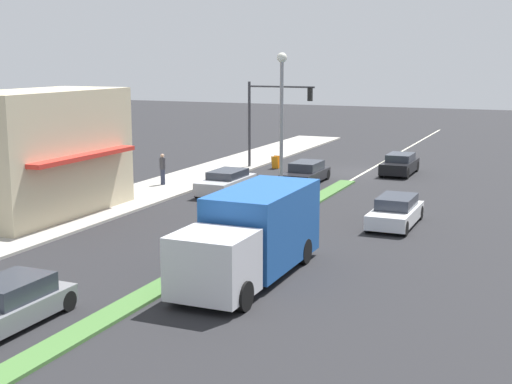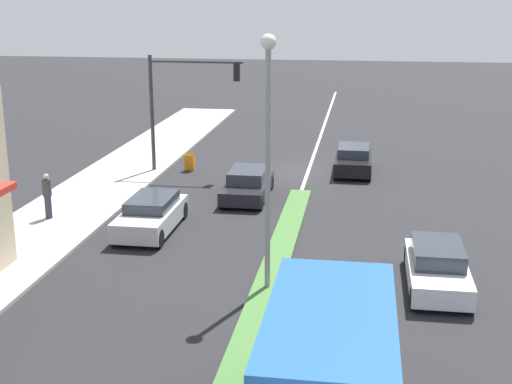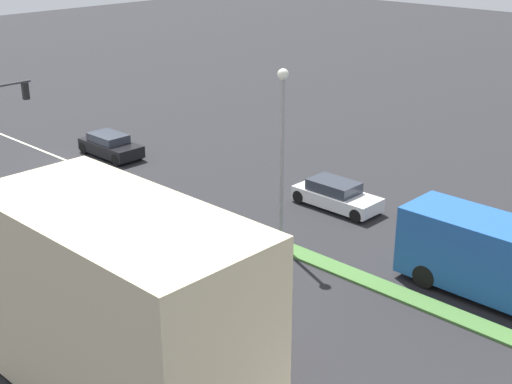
{
  "view_description": "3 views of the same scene",
  "coord_description": "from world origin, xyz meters",
  "views": [
    {
      "loc": [
        -11.38,
        44.35,
        7.24
      ],
      "look_at": [
        1.79,
        13.64,
        0.94
      ],
      "focal_mm": 50.0,
      "sensor_mm": 36.0,
      "label": 1
    },
    {
      "loc": [
        -2.67,
        34.48,
        8.5
      ],
      "look_at": [
        1.35,
        8.39,
        1.15
      ],
      "focal_mm": 50.0,
      "sensor_mm": 36.0,
      "label": 2
    },
    {
      "loc": [
        20.05,
        32.71,
        12.87
      ],
      "look_at": [
        -1.11,
        12.46,
        1.47
      ],
      "focal_mm": 50.0,
      "sensor_mm": 36.0,
      "label": 3
    }
  ],
  "objects": [
    {
      "name": "ground_plane",
      "position": [
        0.0,
        18.0,
        0.0
      ],
      "size": [
        160.0,
        160.0,
        0.0
      ],
      "primitive_type": "plane",
      "color": "#232326"
    },
    {
      "name": "lane_marking_center",
      "position": [
        0.0,
        0.0,
        0.0
      ],
      "size": [
        0.16,
        60.0,
        0.01
      ],
      "primitive_type": "cube",
      "color": "beige",
      "rests_on": "ground"
    },
    {
      "name": "traffic_signal_main",
      "position": [
        6.12,
        1.32,
        3.9
      ],
      "size": [
        4.59,
        0.34,
        5.6
      ],
      "color": "#333338",
      "rests_on": "sidewalk_right"
    },
    {
      "name": "street_lamp",
      "position": [
        0.0,
        14.95,
        4.78
      ],
      "size": [
        0.44,
        0.44,
        7.37
      ],
      "color": "gray",
      "rests_on": "median_strip"
    },
    {
      "name": "pedestrian",
      "position": [
        9.29,
        9.65,
        1.05
      ],
      "size": [
        0.34,
        0.34,
        1.77
      ],
      "color": "#282D42",
      "rests_on": "sidewalk_right"
    },
    {
      "name": "warning_aframe_sign",
      "position": [
        5.87,
        0.82,
        0.43
      ],
      "size": [
        0.45,
        0.53,
        0.84
      ],
      "color": "orange",
      "rests_on": "ground"
    },
    {
      "name": "sedan_silver",
      "position": [
        5.0,
        10.21,
        0.63
      ],
      "size": [
        1.79,
        4.26,
        1.28
      ],
      "color": "#B7BABF",
      "rests_on": "ground"
    },
    {
      "name": "van_white",
      "position": [
        -5.0,
        13.95,
        0.62
      ],
      "size": [
        1.74,
        4.2,
        1.29
      ],
      "color": "silver",
      "rests_on": "ground"
    },
    {
      "name": "sedan_dark",
      "position": [
        2.2,
        5.26,
        0.59
      ],
      "size": [
        1.79,
        4.15,
        1.24
      ],
      "color": "black",
      "rests_on": "ground"
    },
    {
      "name": "suv_black",
      "position": [
        -2.2,
        -0.06,
        0.63
      ],
      "size": [
        1.77,
        4.02,
        1.29
      ],
      "color": "black",
      "rests_on": "ground"
    }
  ]
}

